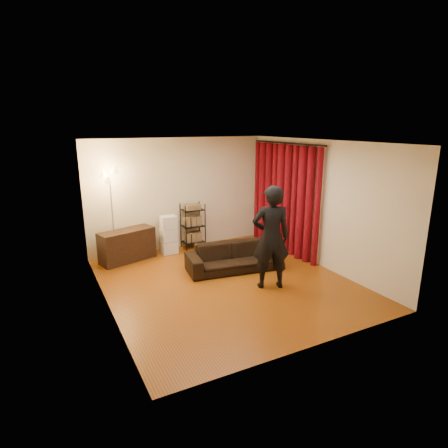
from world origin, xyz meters
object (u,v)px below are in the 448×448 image
person (271,238)px  storage_boxes (169,235)px  wire_shelf (193,226)px  floor_lamp (112,217)px  media_cabinet (127,245)px  sofa (233,257)px

person → storage_boxes: (-1.07, 2.69, -0.52)m
wire_shelf → floor_lamp: bearing=178.3°
storage_boxes → floor_lamp: bearing=-179.0°
media_cabinet → storage_boxes: bearing=-14.2°
sofa → media_cabinet: (-1.86, 1.58, 0.08)m
media_cabinet → floor_lamp: size_ratio=0.59×
media_cabinet → person: bearing=-68.7°
sofa → wire_shelf: wire_shelf is taller
media_cabinet → wire_shelf: (1.68, 0.19, 0.20)m
person → floor_lamp: (-2.34, 2.67, 0.07)m
media_cabinet → floor_lamp: floor_lamp is taller
storage_boxes → wire_shelf: wire_shelf is taller
media_cabinet → wire_shelf: bearing=-10.5°
storage_boxes → floor_lamp: size_ratio=0.44×
sofa → floor_lamp: 2.77m
sofa → wire_shelf: size_ratio=1.73×
person → storage_boxes: person is taller
sofa → floor_lamp: floor_lamp is taller
person → floor_lamp: bearing=-28.5°
wire_shelf → sofa: bearing=-90.7°
media_cabinet → sofa: bearing=-57.1°
person → wire_shelf: size_ratio=1.74×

